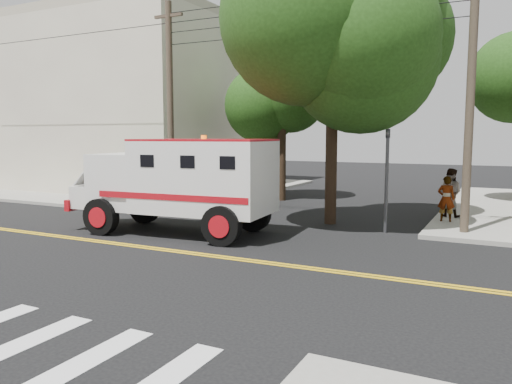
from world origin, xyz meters
The scene contains 13 objects.
ground centered at (0.00, 0.00, 0.00)m, with size 100.00×100.00×0.00m, color black.
sidewalk_nw centered at (-13.50, 13.50, 0.07)m, with size 17.00×17.00×0.15m, color gray.
building_left centered at (-15.50, 15.00, 5.15)m, with size 16.00×14.00×10.00m, color #C1B49E.
utility_pole_left centered at (-5.60, 6.00, 4.50)m, with size 0.28×0.28×9.00m, color #382D23.
utility_pole_right centered at (6.30, 6.20, 4.50)m, with size 0.28×0.28×9.00m, color #382D23.
tree_main centered at (1.94, 6.21, 7.20)m, with size 6.08×5.70×9.85m.
tree_left centered at (-2.68, 11.79, 5.73)m, with size 4.48×4.20×7.70m.
traffic_signal centered at (3.80, 5.60, 2.23)m, with size 0.15×0.18×3.60m.
accessibility_sign centered at (-6.20, 6.17, 1.37)m, with size 0.45×0.10×2.02m.
palm_planter centered at (-7.44, 6.62, 1.65)m, with size 3.52×2.63×2.36m.
armored_truck centered at (-2.52, 2.33, 1.86)m, with size 7.36×3.40×3.26m.
pedestrian_a centered at (5.50, 8.11, 1.01)m, with size 0.63×0.41×1.72m, color gray.
pedestrian_b centered at (5.50, 9.36, 1.12)m, with size 0.94×0.73×1.93m, color gray.
Camera 1 is at (7.52, -11.71, 3.38)m, focal length 35.00 mm.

